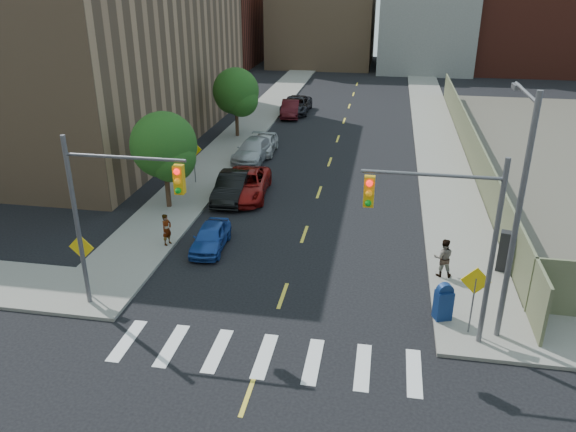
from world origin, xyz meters
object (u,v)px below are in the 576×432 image
at_px(pedestrian_west, 167,229).
at_px(parked_car_black, 233,187).
at_px(parked_car_white, 264,144).
at_px(pedestrian_east, 443,258).
at_px(payphone, 505,251).
at_px(parked_car_silver, 254,150).
at_px(parked_car_maroon, 291,109).
at_px(mailbox, 444,302).
at_px(parked_car_blue, 211,237).
at_px(parked_car_red, 246,184).
at_px(parked_car_grey, 296,105).

bearing_deg(pedestrian_west, parked_car_black, 7.74).
bearing_deg(parked_car_white, pedestrian_east, -57.03).
xyz_separation_m(payphone, pedestrian_west, (-15.50, -0.16, -0.14)).
distance_m(parked_car_white, payphone, 21.17).
relative_size(parked_car_silver, parked_car_maroon, 1.12).
relative_size(parked_car_silver, mailbox, 3.32).
distance_m(parked_car_blue, pedestrian_east, 10.78).
bearing_deg(parked_car_maroon, parked_car_white, -95.50).
xyz_separation_m(parked_car_red, mailbox, (10.50, -11.37, 0.13)).
bearing_deg(pedestrian_east, parked_car_red, -38.63).
bearing_deg(parked_car_silver, pedestrian_west, -88.43).
bearing_deg(parked_car_black, payphone, -26.65).
height_order(parked_car_silver, mailbox, mailbox).
xyz_separation_m(parked_car_black, mailbox, (11.13, -10.79, 0.11)).
distance_m(parked_car_grey, pedestrian_west, 28.95).
xyz_separation_m(parked_car_black, pedestrian_east, (11.35, -7.42, 0.24)).
bearing_deg(parked_car_silver, parked_car_red, -75.08).
relative_size(parked_car_white, parked_car_grey, 0.77).
relative_size(parked_car_blue, parked_car_silver, 0.71).
height_order(parked_car_blue, payphone, payphone).
height_order(parked_car_white, payphone, payphone).
relative_size(parked_car_blue, parked_car_red, 0.66).
bearing_deg(payphone, parked_car_silver, 148.80).
bearing_deg(parked_car_red, parked_car_grey, 86.98).
xyz_separation_m(mailbox, pedestrian_east, (0.22, 3.37, 0.13)).
height_order(parked_car_black, parked_car_red, parked_car_black).
height_order(parked_car_silver, payphone, payphone).
bearing_deg(pedestrian_east, parked_car_white, -57.34).
distance_m(payphone, pedestrian_west, 15.50).
distance_m(parked_car_black, parked_car_maroon, 20.64).
xyz_separation_m(parked_car_maroon, pedestrian_east, (11.52, -28.06, 0.28)).
bearing_deg(parked_car_silver, parked_car_black, -80.57).
relative_size(parked_car_blue, payphone, 1.94).
xyz_separation_m(parked_car_black, pedestrian_west, (-1.47, -6.60, 0.16)).
bearing_deg(parked_car_silver, parked_car_white, 83.34).
bearing_deg(parked_car_grey, mailbox, -71.86).
bearing_deg(parked_car_black, pedestrian_east, -35.18).
height_order(parked_car_blue, parked_car_white, parked_car_white).
relative_size(parked_car_white, parked_car_maroon, 0.92).
distance_m(parked_car_blue, parked_car_maroon, 27.04).
bearing_deg(parked_car_maroon, mailbox, -75.79).
relative_size(parked_car_white, pedestrian_east, 2.39).
bearing_deg(payphone, parked_car_black, 167.90).
relative_size(parked_car_maroon, pedestrian_west, 2.88).
relative_size(parked_car_red, parked_car_white, 1.31).
xyz_separation_m(parked_car_black, parked_car_grey, (0.09, 22.31, -0.02)).
height_order(parked_car_black, parked_car_white, parked_car_black).
height_order(parked_car_red, pedestrian_west, pedestrian_west).
distance_m(parked_car_maroon, parked_car_grey, 1.69).
distance_m(parked_car_maroon, pedestrian_west, 27.27).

